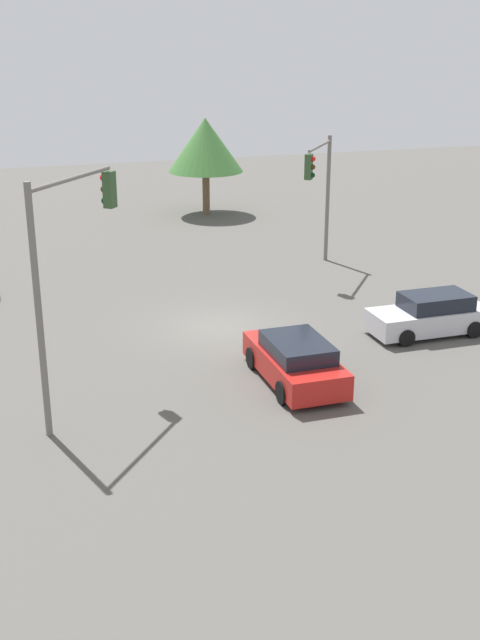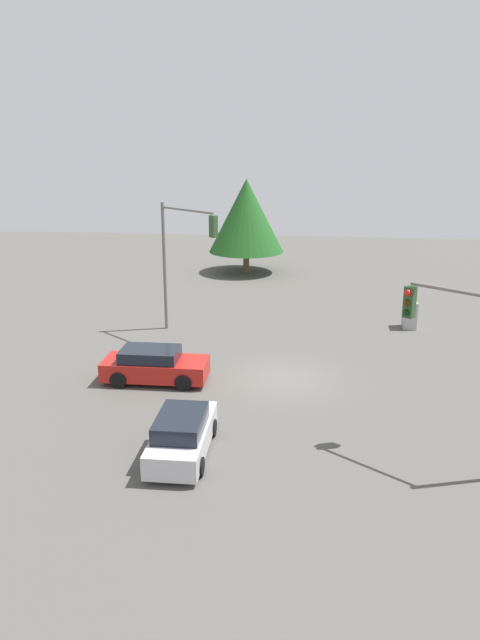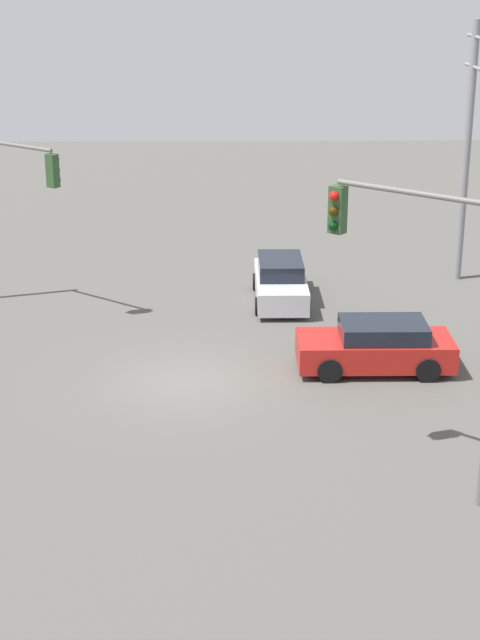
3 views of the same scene
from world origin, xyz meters
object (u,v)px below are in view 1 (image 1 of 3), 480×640
sedan_red (295,361)px  sedan_silver (431,315)px  traffic_signal_main (321,181)px  traffic_signal_cross (67,253)px

sedan_red → sedan_silver: sedan_silver is taller
sedan_red → traffic_signal_main: 13.17m
sedan_silver → traffic_signal_cross: 13.63m
traffic_signal_cross → sedan_red: bearing=-51.2°
sedan_silver → traffic_signal_cross: size_ratio=0.64×
sedan_red → traffic_signal_main: (-5.66, -11.42, 3.31)m
sedan_red → traffic_signal_main: bearing=63.6°
traffic_signal_main → traffic_signal_cross: (12.30, 11.40, 0.66)m
traffic_signal_cross → sedan_silver: bearing=-40.4°
sedan_red → traffic_signal_cross: (6.63, -0.01, 3.96)m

